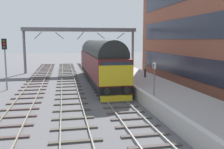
{
  "coord_description": "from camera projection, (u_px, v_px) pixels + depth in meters",
  "views": [
    {
      "loc": [
        -3.85,
        -19.47,
        4.69
      ],
      "look_at": [
        0.2,
        1.09,
        1.74
      ],
      "focal_mm": 39.4,
      "sensor_mm": 36.0,
      "label": 1
    }
  ],
  "objects": [
    {
      "name": "overhead_footbridge",
      "position": [
        80.0,
        32.0,
        35.51
      ],
      "size": [
        16.13,
        2.0,
        6.41
      ],
      "color": "slate",
      "rests_on": "ground"
    },
    {
      "name": "ground_plane",
      "position": [
        112.0,
        97.0,
        20.31
      ],
      "size": [
        140.0,
        140.0,
        0.0
      ],
      "primitive_type": "plane",
      "color": "#58575B",
      "rests_on": "ground"
    },
    {
      "name": "platform_number_sign",
      "position": [
        154.0,
        74.0,
        16.27
      ],
      "size": [
        0.1,
        0.44,
        2.18
      ],
      "color": "slate",
      "rests_on": "station_platform"
    },
    {
      "name": "station_platform",
      "position": [
        154.0,
        90.0,
        20.93
      ],
      "size": [
        4.0,
        44.0,
        1.01
      ],
      "color": "#AFABA7",
      "rests_on": "ground"
    },
    {
      "name": "track_main",
      "position": [
        112.0,
        96.0,
        20.3
      ],
      "size": [
        2.5,
        60.0,
        0.15
      ],
      "color": "gray",
      "rests_on": "ground"
    },
    {
      "name": "track_adjacent_far_west",
      "position": [
        26.0,
        100.0,
        18.99
      ],
      "size": [
        2.5,
        60.0,
        0.15
      ],
      "color": "gray",
      "rests_on": "ground"
    },
    {
      "name": "waiting_passenger",
      "position": [
        145.0,
        67.0,
        24.31
      ],
      "size": [
        0.34,
        0.51,
        1.64
      ],
      "rotation": [
        0.0,
        0.0,
        1.58
      ],
      "color": "#34292D",
      "rests_on": "station_platform"
    },
    {
      "name": "diesel_locomotive",
      "position": [
        99.0,
        60.0,
        26.96
      ],
      "size": [
        2.74,
        18.02,
        4.68
      ],
      "color": "black",
      "rests_on": "ground"
    },
    {
      "name": "signal_post_mid",
      "position": [
        5.0,
        58.0,
        22.75
      ],
      "size": [
        0.44,
        0.22,
        4.81
      ],
      "color": "gray",
      "rests_on": "ground"
    },
    {
      "name": "track_adjacent_west",
      "position": [
        71.0,
        98.0,
        19.65
      ],
      "size": [
        2.5,
        60.0,
        0.15
      ],
      "color": "slate",
      "rests_on": "ground"
    }
  ]
}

